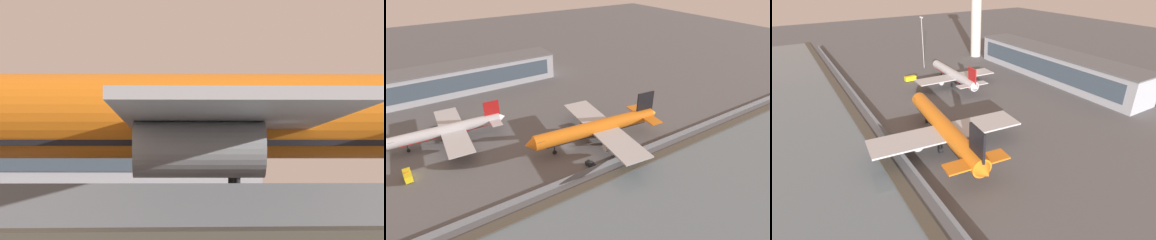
{
  "view_description": "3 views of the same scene",
  "coord_description": "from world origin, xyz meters",
  "views": [
    {
      "loc": [
        4.93,
        -55.36,
        2.55
      ],
      "look_at": [
        11.19,
        -1.42,
        5.9
      ],
      "focal_mm": 85.0,
      "sensor_mm": 36.0,
      "label": 1
    },
    {
      "loc": [
        -42.0,
        -74.03,
        57.78
      ],
      "look_at": [
        7.77,
        5.03,
        5.95
      ],
      "focal_mm": 28.0,
      "sensor_mm": 36.0,
      "label": 2
    },
    {
      "loc": [
        77.39,
        -37.55,
        46.21
      ],
      "look_at": [
        4.39,
        7.38,
        2.92
      ],
      "focal_mm": 28.0,
      "sensor_mm": 36.0,
      "label": 3
    }
  ],
  "objects": [
    {
      "name": "ground_plane",
      "position": [
        0.0,
        0.0,
        0.0
      ],
      "size": [
        500.0,
        500.0,
        0.0
      ],
      "primitive_type": "plane",
      "color": "#565659"
    },
    {
      "name": "cargo_jet_orange",
      "position": [
        11.01,
        -3.04,
        5.82
      ],
      "size": [
        51.11,
        43.97,
        15.24
      ],
      "color": "orange",
      "rests_on": "ground"
    }
  ]
}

